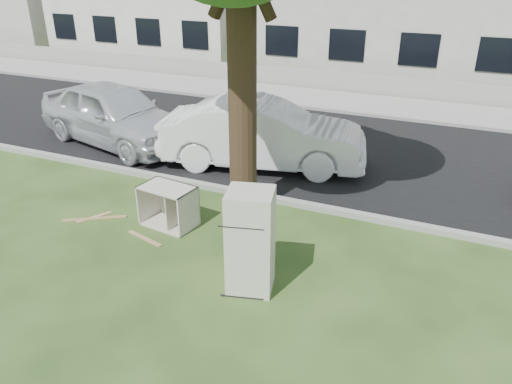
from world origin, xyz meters
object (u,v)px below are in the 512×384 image
at_px(cabinet, 168,206).
at_px(car_center, 263,134).
at_px(car_left, 115,114).
at_px(fridge, 250,241).

height_order(cabinet, car_center, car_center).
height_order(car_center, car_left, car_left).
xyz_separation_m(fridge, car_left, (-6.21, 4.67, 0.00)).
bearing_deg(fridge, cabinet, 137.37).
height_order(cabinet, car_left, car_left).
bearing_deg(cabinet, car_center, 90.00).
height_order(fridge, car_center, fridge).
xyz_separation_m(cabinet, car_center, (0.46, 3.57, 0.42)).
relative_size(cabinet, car_left, 0.21).
relative_size(fridge, car_left, 0.34).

